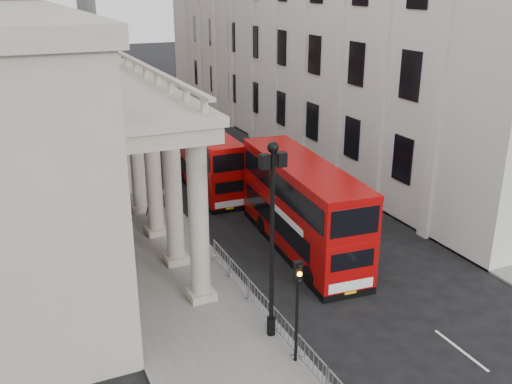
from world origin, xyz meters
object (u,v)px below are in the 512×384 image
at_px(lamp_post_mid, 162,136).
at_px(bus_near, 302,205).
at_px(lamp_post_north, 113,94).
at_px(traffic_light, 298,293).
at_px(pedestrian_b, 124,208).
at_px(lamp_post_south, 272,229).
at_px(bus_far, 205,159).
at_px(pedestrian_c, 153,210).
at_px(pedestrian_a, 122,225).

bearing_deg(lamp_post_mid, bus_near, -60.33).
bearing_deg(lamp_post_north, traffic_light, -89.83).
bearing_deg(pedestrian_b, traffic_light, 97.24).
distance_m(lamp_post_south, traffic_light, 2.71).
relative_size(bus_far, pedestrian_c, 5.29).
distance_m(bus_far, pedestrian_a, 9.70).
bearing_deg(bus_far, pedestrian_c, -133.27).
xyz_separation_m(lamp_post_mid, bus_far, (3.64, 2.46, -2.66)).
xyz_separation_m(lamp_post_mid, pedestrian_c, (-1.52, -2.71, -3.84)).
xyz_separation_m(lamp_post_north, bus_far, (3.64, -13.54, -2.66)).
relative_size(lamp_post_mid, bus_far, 0.83).
bearing_deg(pedestrian_a, traffic_light, -103.82).
xyz_separation_m(lamp_post_north, pedestrian_c, (-1.52, -18.71, -3.84)).
bearing_deg(pedestrian_c, bus_near, -23.51).
bearing_deg(lamp_post_south, lamp_post_north, 90.00).
height_order(lamp_post_south, pedestrian_c, lamp_post_south).
height_order(traffic_light, bus_near, bus_near).
xyz_separation_m(traffic_light, pedestrian_b, (-3.16, 16.40, -2.05)).
bearing_deg(bus_far, pedestrian_b, -146.94).
bearing_deg(bus_far, lamp_post_north, 106.80).
distance_m(lamp_post_mid, pedestrian_c, 4.94).
xyz_separation_m(traffic_light, pedestrian_a, (-3.76, 14.24, -2.22)).
xyz_separation_m(lamp_post_mid, traffic_light, (0.10, -18.02, -1.80)).
distance_m(bus_far, pedestrian_c, 7.40).
distance_m(lamp_post_south, lamp_post_mid, 16.00).
bearing_deg(lamp_post_south, bus_far, 78.83).
height_order(lamp_post_mid, pedestrian_c, lamp_post_mid).
distance_m(lamp_post_mid, traffic_light, 18.11).
height_order(lamp_post_mid, pedestrian_a, lamp_post_mid).
height_order(pedestrian_b, pedestrian_c, pedestrian_c).
bearing_deg(pedestrian_c, lamp_post_mid, 80.67).
bearing_deg(pedestrian_b, bus_far, -152.36).
bearing_deg(lamp_post_south, pedestrian_b, 102.01).
distance_m(lamp_post_south, lamp_post_north, 32.00).
bearing_deg(pedestrian_a, bus_far, 11.89).
xyz_separation_m(traffic_light, bus_far, (3.54, 20.47, -0.86)).
relative_size(lamp_post_north, pedestrian_a, 5.45).
bearing_deg(lamp_post_mid, pedestrian_c, -119.35).
relative_size(lamp_post_north, pedestrian_b, 4.42).
xyz_separation_m(bus_far, pedestrian_b, (-6.70, -4.08, -1.19)).
relative_size(bus_far, pedestrian_b, 5.34).
bearing_deg(lamp_post_mid, pedestrian_a, -134.06).
relative_size(lamp_post_north, pedestrian_c, 4.38).
relative_size(bus_near, pedestrian_c, 6.21).
xyz_separation_m(lamp_post_mid, bus_near, (5.16, -9.05, -2.29)).
bearing_deg(lamp_post_south, lamp_post_mid, 90.00).
distance_m(traffic_light, pedestrian_b, 16.82).
distance_m(lamp_post_mid, bus_near, 10.67).
distance_m(lamp_post_mid, pedestrian_a, 6.63).
bearing_deg(pedestrian_b, pedestrian_c, 141.13).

